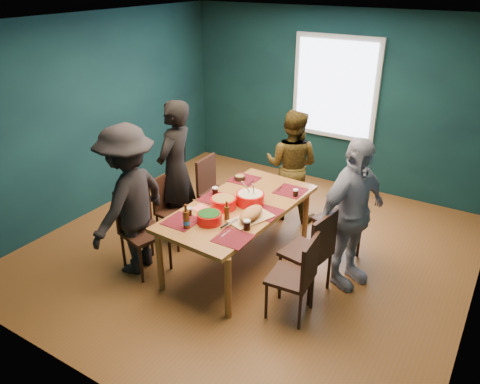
% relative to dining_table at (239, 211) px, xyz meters
% --- Properties ---
extents(room, '(5.01, 5.01, 2.71)m').
position_rel_dining_table_xyz_m(room, '(-0.01, 0.56, 0.69)').
color(room, brown).
rests_on(room, ground).
extents(dining_table, '(1.10, 2.03, 0.75)m').
position_rel_dining_table_xyz_m(dining_table, '(0.00, 0.00, 0.00)').
color(dining_table, '#A27230').
rests_on(dining_table, floor).
extents(chair_left_far, '(0.44, 0.44, 0.94)m').
position_rel_dining_table_xyz_m(chair_left_far, '(-0.81, 0.62, -0.13)').
color(chair_left_far, black).
rests_on(chair_left_far, floor).
extents(chair_left_mid, '(0.43, 0.43, 0.88)m').
position_rel_dining_table_xyz_m(chair_left_mid, '(-0.99, -0.04, -0.17)').
color(chair_left_mid, black).
rests_on(chair_left_mid, floor).
extents(chair_left_near, '(0.55, 0.55, 0.99)m').
position_rel_dining_table_xyz_m(chair_left_near, '(-0.92, -0.67, -0.10)').
color(chair_left_near, black).
rests_on(chair_left_near, floor).
extents(chair_right_far, '(0.58, 0.58, 1.01)m').
position_rel_dining_table_xyz_m(chair_right_far, '(1.02, 0.70, -0.09)').
color(chair_right_far, black).
rests_on(chair_right_far, floor).
extents(chair_right_mid, '(0.51, 0.51, 0.98)m').
position_rel_dining_table_xyz_m(chair_right_mid, '(0.98, -0.11, -0.11)').
color(chair_right_mid, black).
rests_on(chair_right_mid, floor).
extents(chair_right_near, '(0.44, 0.44, 0.91)m').
position_rel_dining_table_xyz_m(chair_right_near, '(1.01, -0.53, -0.15)').
color(chair_right_near, black).
rests_on(chair_right_near, floor).
extents(person_far_left, '(0.53, 0.71, 1.79)m').
position_rel_dining_table_xyz_m(person_far_left, '(-1.05, 0.17, 0.21)').
color(person_far_left, black).
rests_on(person_far_left, floor).
extents(person_back, '(0.83, 0.68, 1.55)m').
position_rel_dining_table_xyz_m(person_back, '(-0.00, 1.34, 0.09)').
color(person_back, black).
rests_on(person_back, floor).
extents(person_right, '(0.74, 1.08, 1.70)m').
position_rel_dining_table_xyz_m(person_right, '(1.21, 0.29, 0.17)').
color(person_right, white).
rests_on(person_right, floor).
extents(person_near_left, '(0.76, 1.19, 1.75)m').
position_rel_dining_table_xyz_m(person_near_left, '(-0.97, -0.75, 0.19)').
color(person_near_left, black).
rests_on(person_near_left, floor).
extents(bowl_salad, '(0.29, 0.29, 0.12)m').
position_rel_dining_table_xyz_m(bowl_salad, '(-0.12, -0.14, 0.14)').
color(bowl_salad, red).
rests_on(bowl_salad, dining_table).
extents(bowl_dumpling, '(0.32, 0.32, 0.30)m').
position_rel_dining_table_xyz_m(bowl_dumpling, '(0.08, 0.10, 0.14)').
color(bowl_dumpling, red).
rests_on(bowl_dumpling, dining_table).
extents(bowl_herbs, '(0.27, 0.27, 0.12)m').
position_rel_dining_table_xyz_m(bowl_herbs, '(-0.06, -0.51, 0.13)').
color(bowl_herbs, red).
rests_on(bowl_herbs, dining_table).
extents(cutting_board, '(0.40, 0.63, 0.13)m').
position_rel_dining_table_xyz_m(cutting_board, '(0.28, -0.22, 0.13)').
color(cutting_board, tan).
rests_on(cutting_board, dining_table).
extents(small_bowl, '(0.14, 0.14, 0.06)m').
position_rel_dining_table_xyz_m(small_bowl, '(-0.37, 0.61, 0.10)').
color(small_bowl, black).
rests_on(small_bowl, dining_table).
extents(beer_bottle_a, '(0.07, 0.07, 0.27)m').
position_rel_dining_table_xyz_m(beer_bottle_a, '(-0.20, -0.72, 0.17)').
color(beer_bottle_a, '#4B240D').
rests_on(beer_bottle_a, dining_table).
extents(beer_bottle_b, '(0.06, 0.06, 0.22)m').
position_rel_dining_table_xyz_m(beer_bottle_b, '(0.06, -0.36, 0.16)').
color(beer_bottle_b, '#4B240D').
rests_on(beer_bottle_b, dining_table).
extents(cola_glass_a, '(0.07, 0.07, 0.09)m').
position_rel_dining_table_xyz_m(cola_glass_a, '(-0.34, -0.49, 0.12)').
color(cola_glass_a, black).
rests_on(cola_glass_a, dining_table).
extents(cola_glass_b, '(0.08, 0.08, 0.11)m').
position_rel_dining_table_xyz_m(cola_glass_b, '(0.35, -0.42, 0.13)').
color(cola_glass_b, black).
rests_on(cola_glass_b, dining_table).
extents(cola_glass_c, '(0.07, 0.07, 0.09)m').
position_rel_dining_table_xyz_m(cola_glass_c, '(0.44, 0.55, 0.12)').
color(cola_glass_c, black).
rests_on(cola_glass_c, dining_table).
extents(cola_glass_d, '(0.07, 0.07, 0.10)m').
position_rel_dining_table_xyz_m(cola_glass_d, '(-0.38, 0.08, 0.13)').
color(cola_glass_d, black).
rests_on(cola_glass_d, dining_table).
extents(napkin_a, '(0.17, 0.17, 0.00)m').
position_rel_dining_table_xyz_m(napkin_a, '(0.38, 0.00, 0.07)').
color(napkin_a, '#F57467').
rests_on(napkin_a, dining_table).
extents(napkin_b, '(0.18, 0.18, 0.00)m').
position_rel_dining_table_xyz_m(napkin_b, '(-0.34, -0.29, 0.07)').
color(napkin_b, '#F57467').
rests_on(napkin_b, dining_table).
extents(napkin_c, '(0.19, 0.19, 0.00)m').
position_rel_dining_table_xyz_m(napkin_c, '(0.34, -0.72, 0.07)').
color(napkin_c, '#F57467').
rests_on(napkin_c, dining_table).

